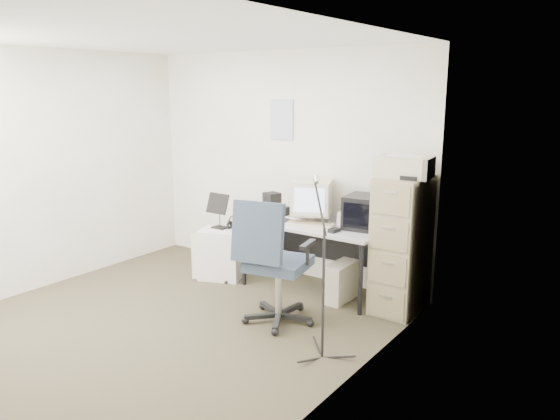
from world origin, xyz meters
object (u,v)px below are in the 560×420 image
Objects in this scene: filing_cabinet at (402,245)px; office_chair at (279,261)px; side_cart at (221,254)px; desk at (314,257)px.

filing_cabinet is 1.19m from office_chair.
filing_cabinet is 1.13× the size of office_chair.
office_chair is 1.37m from side_cart.
side_cart is at bearing -165.25° from desk.
office_chair is at bearing -79.57° from desk.
filing_cabinet is 0.99m from desk.
filing_cabinet is at bearing -13.09° from side_cart.
side_cart is (-1.20, 0.58, -0.30)m from office_chair.
desk reaches higher than side_cart.
filing_cabinet reaches higher than side_cart.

